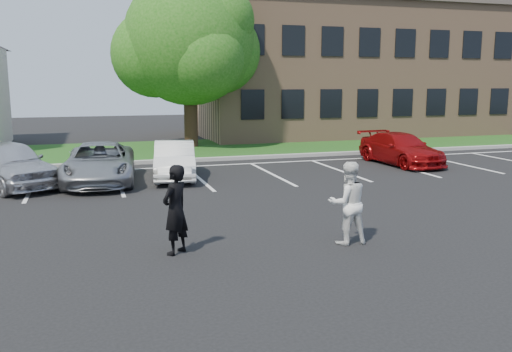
{
  "coord_description": "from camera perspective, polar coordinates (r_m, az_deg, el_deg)",
  "views": [
    {
      "loc": [
        -3.75,
        -11.02,
        3.47
      ],
      "look_at": [
        0.0,
        1.0,
        1.25
      ],
      "focal_mm": 38.0,
      "sensor_mm": 36.0,
      "label": 1
    }
  ],
  "objects": [
    {
      "name": "car_white_sedan",
      "position": [
        19.65,
        -8.57,
        1.67
      ],
      "size": [
        1.97,
        4.16,
        1.32
      ],
      "primitive_type": "imported",
      "rotation": [
        0.0,
        0.0,
        -0.15
      ],
      "color": "white",
      "rests_on": "ground"
    },
    {
      "name": "office_building",
      "position": [
        37.49,
        11.13,
        10.88
      ],
      "size": [
        22.4,
        10.4,
        8.3
      ],
      "color": "#A07959",
      "rests_on": "ground"
    },
    {
      "name": "car_silver_minivan",
      "position": [
        19.28,
        -16.14,
        1.31
      ],
      "size": [
        2.71,
        5.12,
        1.37
      ],
      "primitive_type": "imported",
      "rotation": [
        0.0,
        0.0,
        -0.09
      ],
      "color": "#999B9F",
      "rests_on": "ground"
    },
    {
      "name": "car_silver_west",
      "position": [
        19.52,
        -24.57,
        1.16
      ],
      "size": [
        3.8,
        4.88,
        1.55
      ],
      "primitive_type": "imported",
      "rotation": [
        0.0,
        0.0,
        0.5
      ],
      "color": "silver",
      "rests_on": "ground"
    },
    {
      "name": "grass_strip",
      "position": [
        27.5,
        -9.37,
        2.71
      ],
      "size": [
        44.0,
        8.0,
        0.08
      ],
      "primitive_type": "cube",
      "color": "#1D4810",
      "rests_on": "ground"
    },
    {
      "name": "stall_lines",
      "position": [
        20.92,
        -2.83,
        0.46
      ],
      "size": [
        34.0,
        5.36,
        0.01
      ],
      "color": "silver",
      "rests_on": "ground"
    },
    {
      "name": "tree",
      "position": [
        28.59,
        -6.9,
        13.71
      ],
      "size": [
        7.8,
        7.2,
        8.8
      ],
      "color": "black",
      "rests_on": "ground"
    },
    {
      "name": "man_black_suit",
      "position": [
        11.01,
        -8.48,
        -3.53
      ],
      "size": [
        0.79,
        0.78,
        1.83
      ],
      "primitive_type": "imported",
      "rotation": [
        0.0,
        0.0,
        3.9
      ],
      "color": "black",
      "rests_on": "ground"
    },
    {
      "name": "man_white_shirt",
      "position": [
        11.75,
        9.63,
        -2.81
      ],
      "size": [
        0.9,
        0.72,
        1.79
      ],
      "primitive_type": "imported",
      "rotation": [
        0.0,
        0.0,
        3.09
      ],
      "color": "white",
      "rests_on": "ground"
    },
    {
      "name": "car_red_compact",
      "position": [
        23.51,
        14.99,
        2.78
      ],
      "size": [
        2.11,
        4.59,
        1.3
      ],
      "primitive_type": "imported",
      "rotation": [
        0.0,
        0.0,
        0.07
      ],
      "color": "maroon",
      "rests_on": "ground"
    },
    {
      "name": "ground_plane",
      "position": [
        12.15,
        1.41,
        -6.6
      ],
      "size": [
        90.0,
        90.0,
        0.0
      ],
      "primitive_type": "plane",
      "color": "black",
      "rests_on": "ground"
    },
    {
      "name": "curb",
      "position": [
        23.57,
        -8.0,
        1.63
      ],
      "size": [
        40.0,
        0.3,
        0.15
      ],
      "primitive_type": "cube",
      "color": "gray",
      "rests_on": "ground"
    }
  ]
}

